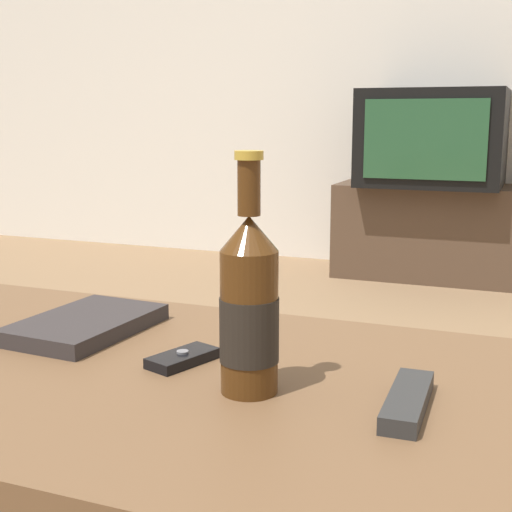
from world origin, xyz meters
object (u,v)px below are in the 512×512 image
(television, at_px, (434,138))
(table_book, at_px, (86,324))
(tv_stand, at_px, (429,232))
(cell_phone, at_px, (183,358))
(remote_control, at_px, (408,401))
(beer_bottle, at_px, (249,307))

(television, relative_size, table_book, 2.73)
(tv_stand, distance_m, cell_phone, 2.74)
(tv_stand, xyz_separation_m, television, (0.00, -0.00, 0.45))
(television, distance_m, cell_phone, 2.73)
(television, bearing_deg, table_book, -92.97)
(tv_stand, distance_m, television, 0.45)
(remote_control, relative_size, table_book, 0.65)
(television, distance_m, beer_bottle, 2.79)
(beer_bottle, xyz_separation_m, remote_control, (0.18, 0.01, -0.09))
(television, bearing_deg, tv_stand, 90.00)
(television, distance_m, remote_control, 2.80)
(tv_stand, height_order, beer_bottle, beer_bottle)
(television, height_order, table_book, television)
(table_book, bearing_deg, tv_stand, 90.69)
(cell_phone, distance_m, remote_control, 0.30)
(table_book, bearing_deg, remote_control, -9.05)
(television, bearing_deg, beer_bottle, -86.31)
(beer_bottle, relative_size, cell_phone, 2.66)
(remote_control, height_order, table_book, table_book)
(remote_control, bearing_deg, tv_stand, 95.70)
(beer_bottle, bearing_deg, cell_phone, 153.95)
(table_book, bearing_deg, cell_phone, -15.63)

